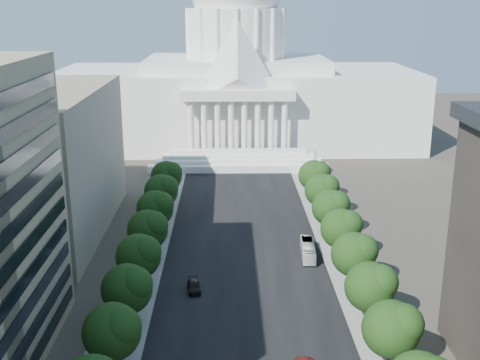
{
  "coord_description": "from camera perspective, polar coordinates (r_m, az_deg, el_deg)",
  "views": [
    {
      "loc": [
        -2.95,
        -20.64,
        46.65
      ],
      "look_at": [
        -0.81,
        83.86,
        15.8
      ],
      "focal_mm": 45.0,
      "sensor_mm": 36.0,
      "label": 1
    }
  ],
  "objects": [
    {
      "name": "road_asphalt",
      "position": [
        120.11,
        0.33,
        -6.41
      ],
      "size": [
        30.0,
        260.0,
        0.01
      ],
      "primitive_type": "cube",
      "color": "black",
      "rests_on": "ground"
    },
    {
      "name": "sidewalk_left",
      "position": [
        121.15,
        -8.75,
        -6.41
      ],
      "size": [
        8.0,
        260.0,
        0.02
      ],
      "primitive_type": "cube",
      "color": "gray",
      "rests_on": "ground"
    },
    {
      "name": "sidewalk_right",
      "position": [
        122.07,
        9.33,
        -6.25
      ],
      "size": [
        8.0,
        260.0,
        0.02
      ],
      "primitive_type": "cube",
      "color": "gray",
      "rests_on": "ground"
    },
    {
      "name": "capitol",
      "position": [
        207.28,
        -0.35,
        9.06
      ],
      "size": [
        120.0,
        56.0,
        73.0
      ],
      "color": "white",
      "rests_on": "ground"
    },
    {
      "name": "office_block_left_far",
      "position": [
        132.61,
        -21.0,
        1.53
      ],
      "size": [
        38.0,
        52.0,
        30.0
      ],
      "primitive_type": "cube",
      "color": "gray",
      "rests_on": "ground"
    },
    {
      "name": "tree_l_d",
      "position": [
        80.73,
        -11.86,
        -13.8
      ],
      "size": [
        7.79,
        7.6,
        9.97
      ],
      "color": "#33261C",
      "rests_on": "ground"
    },
    {
      "name": "tree_l_e",
      "position": [
        91.13,
        -10.5,
        -10.03
      ],
      "size": [
        7.79,
        7.6,
        9.97
      ],
      "color": "#33261C",
      "rests_on": "ground"
    },
    {
      "name": "tree_l_f",
      "position": [
        101.88,
        -9.45,
        -7.03
      ],
      "size": [
        7.79,
        7.6,
        9.97
      ],
      "color": "#33261C",
      "rests_on": "ground"
    },
    {
      "name": "tree_l_g",
      "position": [
        112.88,
        -8.61,
        -4.61
      ],
      "size": [
        7.79,
        7.6,
        9.97
      ],
      "color": "#33261C",
      "rests_on": "ground"
    },
    {
      "name": "tree_l_h",
      "position": [
        124.07,
        -7.93,
        -2.62
      ],
      "size": [
        7.79,
        7.6,
        9.97
      ],
      "color": "#33261C",
      "rests_on": "ground"
    },
    {
      "name": "tree_l_i",
      "position": [
        135.4,
        -7.36,
        -0.96
      ],
      "size": [
        7.79,
        7.6,
        9.97
      ],
      "color": "#33261C",
      "rests_on": "ground"
    },
    {
      "name": "tree_l_j",
      "position": [
        146.83,
        -6.88,
        0.44
      ],
      "size": [
        7.79,
        7.6,
        9.97
      ],
      "color": "#33261C",
      "rests_on": "ground"
    },
    {
      "name": "tree_r_d",
      "position": [
        82.19,
        14.4,
        -13.41
      ],
      "size": [
        7.79,
        7.6,
        9.97
      ],
      "color": "#33261C",
      "rests_on": "ground"
    },
    {
      "name": "tree_r_e",
      "position": [
        92.42,
        12.45,
        -9.75
      ],
      "size": [
        7.79,
        7.6,
        9.97
      ],
      "color": "#33261C",
      "rests_on": "ground"
    },
    {
      "name": "tree_r_f",
      "position": [
        103.04,
        10.93,
        -6.83
      ],
      "size": [
        7.79,
        7.6,
        9.97
      ],
      "color": "#33261C",
      "rests_on": "ground"
    },
    {
      "name": "tree_r_g",
      "position": [
        113.93,
        9.7,
        -4.46
      ],
      "size": [
        7.79,
        7.6,
        9.97
      ],
      "color": "#33261C",
      "rests_on": "ground"
    },
    {
      "name": "tree_r_h",
      "position": [
        125.02,
        8.7,
        -2.51
      ],
      "size": [
        7.79,
        7.6,
        9.97
      ],
      "color": "#33261C",
      "rests_on": "ground"
    },
    {
      "name": "tree_r_i",
      "position": [
        136.27,
        7.87,
        -0.87
      ],
      "size": [
        7.79,
        7.6,
        9.97
      ],
      "color": "#33261C",
      "rests_on": "ground"
    },
    {
      "name": "tree_r_j",
      "position": [
        147.63,
        7.16,
        0.52
      ],
      "size": [
        7.79,
        7.6,
        9.97
      ],
      "color": "#33261C",
      "rests_on": "ground"
    },
    {
      "name": "streetlight_c",
      "position": [
        93.24,
        13.35,
        -10.01
      ],
      "size": [
        2.61,
        0.44,
        9.0
      ],
      "color": "gray",
      "rests_on": "ground"
    },
    {
      "name": "streetlight_d",
      "position": [
        115.54,
        10.34,
        -4.53
      ],
      "size": [
        2.61,
        0.44,
        9.0
      ],
      "color": "gray",
      "rests_on": "ground"
    },
    {
      "name": "streetlight_e",
      "position": [
        138.77,
        8.36,
        -0.84
      ],
      "size": [
        2.61,
        0.44,
        9.0
      ],
      "color": "gray",
      "rests_on": "ground"
    },
    {
      "name": "streetlight_f",
      "position": [
        162.53,
        6.95,
        1.77
      ],
      "size": [
        2.61,
        0.44,
        9.0
      ],
      "color": "gray",
      "rests_on": "ground"
    },
    {
      "name": "car_dark_b",
      "position": [
        103.08,
        -4.4,
        -10.05
      ],
      "size": [
        2.73,
        5.41,
        1.51
      ],
      "primitive_type": "imported",
      "rotation": [
        0.0,
        0.0,
        0.12
      ],
      "color": "black",
      "rests_on": "ground"
    },
    {
      "name": "city_bus",
      "position": [
        116.09,
        6.44,
        -6.59
      ],
      "size": [
        2.95,
        10.36,
        2.85
      ],
      "primitive_type": "imported",
      "rotation": [
        0.0,
        0.0,
        -0.05
      ],
      "color": "silver",
      "rests_on": "ground"
    }
  ]
}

